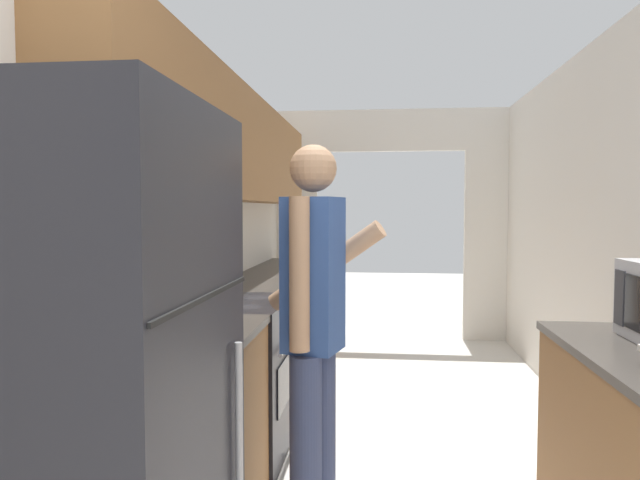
{
  "coord_description": "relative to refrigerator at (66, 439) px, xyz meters",
  "views": [
    {
      "loc": [
        -0.09,
        -0.74,
        1.42
      ],
      "look_at": [
        -0.52,
        3.24,
        1.2
      ],
      "focal_mm": 32.0,
      "sensor_mm": 36.0,
      "label": 1
    }
  ],
  "objects": [
    {
      "name": "range_oven",
      "position": [
        -0.06,
        1.81,
        -0.39
      ],
      "size": [
        0.66,
        0.75,
        1.04
      ],
      "color": "black",
      "rests_on": "ground_plane"
    },
    {
      "name": "wall_left",
      "position": [
        -0.31,
        2.0,
        0.68
      ],
      "size": [
        0.38,
        7.91,
        2.5
      ],
      "color": "white",
      "rests_on": "ground_plane"
    },
    {
      "name": "refrigerator",
      "position": [
        0.0,
        0.0,
        0.0
      ],
      "size": [
        0.77,
        0.74,
        1.68
      ],
      "color": "black",
      "rests_on": "ground_plane"
    },
    {
      "name": "person",
      "position": [
        0.51,
        0.97,
        0.07
      ],
      "size": [
        0.54,
        0.44,
        1.68
      ],
      "rotation": [
        0.0,
        0.0,
        1.31
      ],
      "color": "#384266",
      "rests_on": "ground_plane"
    },
    {
      "name": "counter_left",
      "position": [
        -0.07,
        2.67,
        -0.39
      ],
      "size": [
        0.62,
        4.28,
        0.9
      ],
      "color": "brown",
      "rests_on": "ground_plane"
    },
    {
      "name": "wall_far_with_doorway",
      "position": [
        0.88,
        4.95,
        0.59
      ],
      "size": [
        2.9,
        0.06,
        2.5
      ],
      "color": "white",
      "rests_on": "ground_plane"
    }
  ]
}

